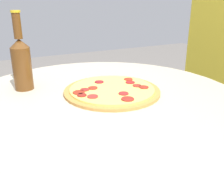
{
  "coord_description": "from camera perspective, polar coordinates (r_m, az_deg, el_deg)",
  "views": [
    {
      "loc": [
        0.75,
        -0.33,
        1.04
      ],
      "look_at": [
        -0.02,
        0.06,
        0.73
      ],
      "focal_mm": 40.0,
      "sensor_mm": 36.0,
      "label": 1
    }
  ],
  "objects": [
    {
      "name": "table",
      "position": [
        0.96,
        -2.4,
        -11.72
      ],
      "size": [
        1.02,
        1.02,
        0.71
      ],
      "color": "#B2A893",
      "rests_on": "ground_plane"
    },
    {
      "name": "pizza",
      "position": [
        0.92,
        -0.01,
        -0.72
      ],
      "size": [
        0.36,
        0.36,
        0.02
      ],
      "color": "#B77F3D",
      "rests_on": "table"
    },
    {
      "name": "beer_bottle",
      "position": [
        0.99,
        -20.0,
        5.52
      ],
      "size": [
        0.07,
        0.07,
        0.29
      ],
      "color": "#563314",
      "rests_on": "table"
    }
  ]
}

